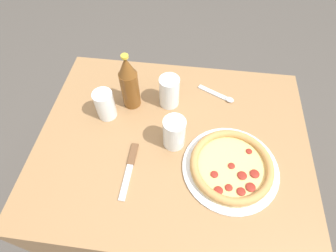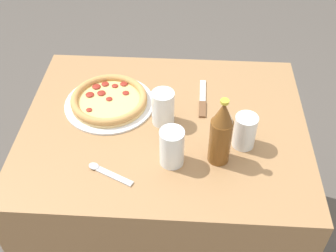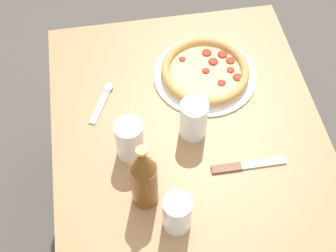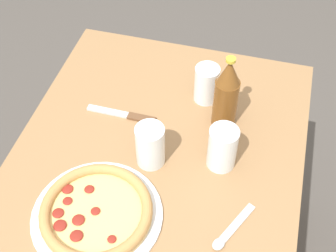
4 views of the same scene
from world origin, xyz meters
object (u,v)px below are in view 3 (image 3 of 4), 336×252
Objects in this scene: glass_cola at (177,214)px; knife at (245,166)px; glass_orange_juice at (193,120)px; beer_bottle at (144,177)px; spoon at (104,98)px; pizza_veggie at (205,72)px; glass_iced_tea at (130,141)px.

glass_cola reaches higher than knife.
glass_orange_juice is at bearing -19.31° from glass_cola.
beer_bottle reaches higher than knife.
glass_orange_juice is 0.31m from spoon.
beer_bottle is (0.09, 0.07, 0.06)m from glass_cola.
pizza_veggie is 0.23m from glass_orange_juice.
glass_iced_tea is 0.34m from knife.
glass_orange_juice reaches higher than spoon.
glass_iced_tea is at bearing 72.31° from knife.
glass_iced_tea is at bearing -163.90° from spoon.
pizza_veggie is 2.13× the size of spoon.
beer_bottle is at bearing 39.57° from glass_cola.
pizza_veggie is 2.74× the size of glass_cola.
glass_cola is at bearing 159.70° from pizza_veggie.
glass_orange_juice reaches higher than pizza_veggie.
spoon is at bearing 12.81° from beer_bottle.
glass_iced_tea is 0.16m from beer_bottle.
pizza_veggie is at bearing -32.09° from beer_bottle.
glass_iced_tea is 0.23m from spoon.
spoon reaches higher than knife.
pizza_veggie is at bearing -20.30° from glass_cola.
spoon is at bearing 50.43° from knife.
pizza_veggie is at bearing 6.91° from knife.
knife is (0.14, -0.22, -0.05)m from glass_cola.
beer_bottle reaches higher than spoon.
spoon is (0.36, 0.08, -0.11)m from beer_bottle.
glass_orange_juice is at bearing -41.27° from beer_bottle.
spoon is (-0.04, 0.34, -0.02)m from pizza_veggie.
knife is 1.38× the size of spoon.
glass_orange_juice is (-0.21, 0.08, 0.04)m from pizza_veggie.
beer_bottle is (-0.40, 0.25, 0.10)m from pizza_veggie.
beer_bottle reaches higher than glass_orange_juice.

